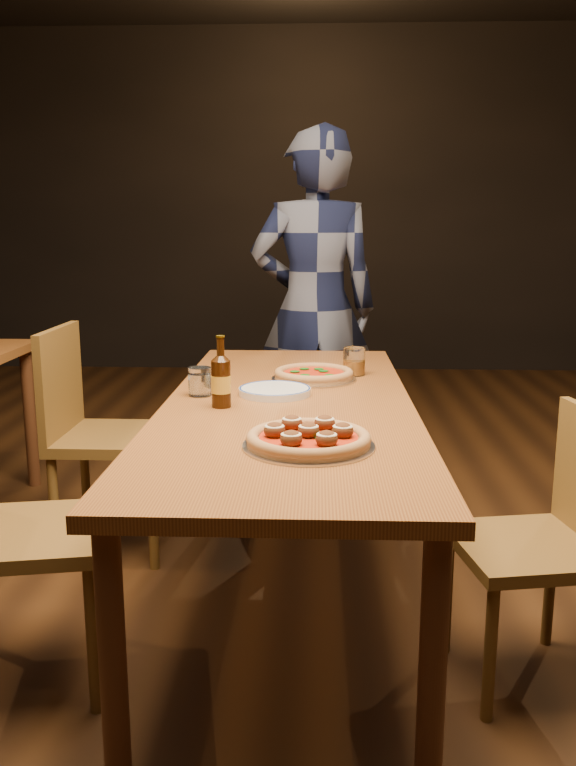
{
  "coord_description": "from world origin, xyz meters",
  "views": [
    {
      "loc": [
        0.09,
        -2.36,
        1.31
      ],
      "look_at": [
        0.0,
        -0.05,
        0.82
      ],
      "focal_mm": 35.0,
      "sensor_mm": 36.0,
      "label": 1
    }
  ],
  "objects_px": {
    "table_main": "(289,422)",
    "chair_main_sw": "(114,436)",
    "amber_glass": "(354,361)",
    "chair_end": "(302,407)",
    "pizza_meatball": "(309,438)",
    "chair_main_nw": "(29,531)",
    "diner": "(315,309)",
    "pizza_margherita": "(314,374)",
    "beer_bottle": "(221,382)",
    "water_glass": "(200,382)",
    "chair_main_e": "(528,545)",
    "plate_stack": "(275,391)"
  },
  "relations": [
    {
      "from": "beer_bottle",
      "to": "pizza_margherita",
      "type": "bearing_deg",
      "value": 56.48
    },
    {
      "from": "table_main",
      "to": "chair_main_nw",
      "type": "bearing_deg",
      "value": -150.24
    },
    {
      "from": "diner",
      "to": "chair_main_nw",
      "type": "bearing_deg",
      "value": 60.28
    },
    {
      "from": "chair_main_e",
      "to": "beer_bottle",
      "type": "distance_m",
      "value": 1.03
    },
    {
      "from": "chair_end",
      "to": "pizza_meatball",
      "type": "xyz_separation_m",
      "value": [
        0.06,
        -1.79,
        0.36
      ]
    },
    {
      "from": "water_glass",
      "to": "diner",
      "type": "height_order",
      "value": "diner"
    },
    {
      "from": "amber_glass",
      "to": "chair_main_sw",
      "type": "bearing_deg",
      "value": 176.25
    },
    {
      "from": "chair_main_e",
      "to": "water_glass",
      "type": "bearing_deg",
      "value": -123.16
    },
    {
      "from": "chair_end",
      "to": "amber_glass",
      "type": "height_order",
      "value": "amber_glass"
    },
    {
      "from": "chair_main_nw",
      "to": "chair_main_e",
      "type": "bearing_deg",
      "value": -98.6
    },
    {
      "from": "pizza_margherita",
      "to": "plate_stack",
      "type": "bearing_deg",
      "value": -117.25
    },
    {
      "from": "chair_main_e",
      "to": "diner",
      "type": "height_order",
      "value": "diner"
    },
    {
      "from": "chair_main_nw",
      "to": "diner",
      "type": "height_order",
      "value": "diner"
    },
    {
      "from": "pizza_meatball",
      "to": "amber_glass",
      "type": "relative_size",
      "value": 3.27
    },
    {
      "from": "chair_end",
      "to": "chair_main_sw",
      "type": "bearing_deg",
      "value": -117.68
    },
    {
      "from": "water_glass",
      "to": "amber_glass",
      "type": "relative_size",
      "value": 0.92
    },
    {
      "from": "pizza_margherita",
      "to": "amber_glass",
      "type": "bearing_deg",
      "value": 33.07
    },
    {
      "from": "pizza_margherita",
      "to": "beer_bottle",
      "type": "distance_m",
      "value": 0.52
    },
    {
      "from": "beer_bottle",
      "to": "chair_main_sw",
      "type": "bearing_deg",
      "value": 130.93
    },
    {
      "from": "water_glass",
      "to": "chair_end",
      "type": "bearing_deg",
      "value": 75.45
    },
    {
      "from": "pizza_margherita",
      "to": "beer_bottle",
      "type": "bearing_deg",
      "value": -123.52
    },
    {
      "from": "pizza_margherita",
      "to": "chair_main_e",
      "type": "bearing_deg",
      "value": -48.9
    },
    {
      "from": "chair_main_sw",
      "to": "water_glass",
      "type": "xyz_separation_m",
      "value": [
        0.42,
        -0.44,
        0.32
      ]
    },
    {
      "from": "chair_main_nw",
      "to": "amber_glass",
      "type": "xyz_separation_m",
      "value": [
        0.95,
        0.86,
        0.34
      ]
    },
    {
      "from": "water_glass",
      "to": "amber_glass",
      "type": "bearing_deg",
      "value": 35.25
    },
    {
      "from": "chair_main_e",
      "to": "pizza_margherita",
      "type": "bearing_deg",
      "value": -148.83
    },
    {
      "from": "chair_main_nw",
      "to": "chair_end",
      "type": "relative_size",
      "value": 1.1
    },
    {
      "from": "water_glass",
      "to": "chair_main_e",
      "type": "bearing_deg",
      "value": -23.23
    },
    {
      "from": "chair_end",
      "to": "pizza_margherita",
      "type": "bearing_deg",
      "value": -70.12
    },
    {
      "from": "pizza_meatball",
      "to": "chair_main_sw",
      "type": "bearing_deg",
      "value": 128.03
    },
    {
      "from": "table_main",
      "to": "chair_main_e",
      "type": "bearing_deg",
      "value": -27.43
    },
    {
      "from": "chair_main_sw",
      "to": "chair_main_e",
      "type": "relative_size",
      "value": 1.14
    },
    {
      "from": "pizza_margherita",
      "to": "beer_bottle",
      "type": "height_order",
      "value": "beer_bottle"
    },
    {
      "from": "pizza_margherita",
      "to": "diner",
      "type": "height_order",
      "value": "diner"
    },
    {
      "from": "pizza_meatball",
      "to": "amber_glass",
      "type": "bearing_deg",
      "value": 80.44
    },
    {
      "from": "pizza_margherita",
      "to": "plate_stack",
      "type": "height_order",
      "value": "pizza_margherita"
    },
    {
      "from": "plate_stack",
      "to": "diner",
      "type": "height_order",
      "value": "diner"
    },
    {
      "from": "plate_stack",
      "to": "amber_glass",
      "type": "height_order",
      "value": "amber_glass"
    },
    {
      "from": "chair_main_sw",
      "to": "chair_main_e",
      "type": "distance_m",
      "value": 1.66
    },
    {
      "from": "table_main",
      "to": "chair_end",
      "type": "relative_size",
      "value": 2.4
    },
    {
      "from": "pizza_meatball",
      "to": "beer_bottle",
      "type": "xyz_separation_m",
      "value": [
        -0.28,
        0.42,
        0.06
      ]
    },
    {
      "from": "pizza_margherita",
      "to": "amber_glass",
      "type": "relative_size",
      "value": 2.99
    },
    {
      "from": "chair_main_sw",
      "to": "diner",
      "type": "distance_m",
      "value": 1.3
    },
    {
      "from": "plate_stack",
      "to": "beer_bottle",
      "type": "distance_m",
      "value": 0.25
    },
    {
      "from": "plate_stack",
      "to": "diner",
      "type": "xyz_separation_m",
      "value": [
        0.13,
        1.35,
        0.13
      ]
    },
    {
      "from": "table_main",
      "to": "pizza_meatball",
      "type": "height_order",
      "value": "pizza_meatball"
    },
    {
      "from": "table_main",
      "to": "chair_main_sw",
      "type": "height_order",
      "value": "chair_main_sw"
    },
    {
      "from": "pizza_meatball",
      "to": "pizza_margherita",
      "type": "height_order",
      "value": "pizza_meatball"
    },
    {
      "from": "chair_main_sw",
      "to": "chair_main_e",
      "type": "height_order",
      "value": "chair_main_sw"
    },
    {
      "from": "table_main",
      "to": "chair_main_sw",
      "type": "distance_m",
      "value": 0.91
    }
  ]
}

